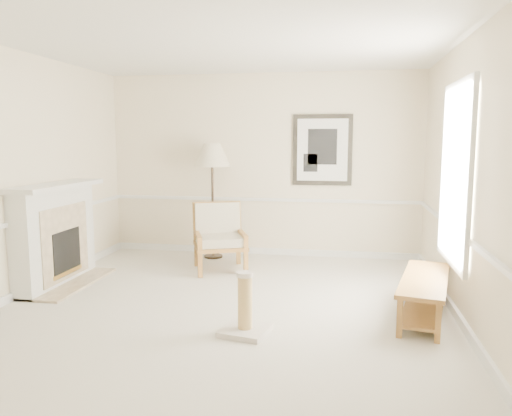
{
  "coord_description": "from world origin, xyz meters",
  "views": [
    {
      "loc": [
        1.28,
        -5.16,
        1.86
      ],
      "look_at": [
        0.25,
        0.7,
        1.04
      ],
      "focal_mm": 35.0,
      "sensor_mm": 36.0,
      "label": 1
    }
  ],
  "objects_px": {
    "floor_lamp": "(212,158)",
    "scratching_post": "(245,314)",
    "bench": "(424,290)",
    "armchair": "(219,234)"
  },
  "relations": [
    {
      "from": "floor_lamp",
      "to": "scratching_post",
      "type": "bearing_deg",
      "value": -69.74
    },
    {
      "from": "floor_lamp",
      "to": "scratching_post",
      "type": "distance_m",
      "value": 3.49
    },
    {
      "from": "floor_lamp",
      "to": "scratching_post",
      "type": "xyz_separation_m",
      "value": [
        1.11,
        -3.01,
        -1.38
      ]
    },
    {
      "from": "bench",
      "to": "scratching_post",
      "type": "xyz_separation_m",
      "value": [
        -1.77,
        -0.78,
        -0.09
      ]
    },
    {
      "from": "floor_lamp",
      "to": "bench",
      "type": "xyz_separation_m",
      "value": [
        2.88,
        -2.23,
        -1.29
      ]
    },
    {
      "from": "armchair",
      "to": "scratching_post",
      "type": "relative_size",
      "value": 1.6
    },
    {
      "from": "scratching_post",
      "to": "bench",
      "type": "bearing_deg",
      "value": 23.76
    },
    {
      "from": "floor_lamp",
      "to": "bench",
      "type": "distance_m",
      "value": 3.86
    },
    {
      "from": "armchair",
      "to": "bench",
      "type": "height_order",
      "value": "armchair"
    },
    {
      "from": "armchair",
      "to": "scratching_post",
      "type": "distance_m",
      "value": 2.51
    }
  ]
}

